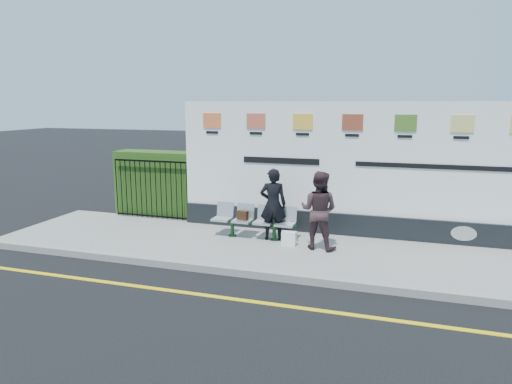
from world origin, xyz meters
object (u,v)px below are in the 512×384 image
woman_left (273,204)px  woman_right (319,210)px  billboard (351,178)px  bench (253,229)px

woman_left → woman_right: (1.06, -0.33, 0.02)m
billboard → bench: billboard is taller
billboard → woman_left: size_ratio=5.05×
billboard → woman_right: bearing=-112.2°
billboard → woman_left: billboard is taller
billboard → bench: size_ratio=4.26×
billboard → woman_left: (-1.56, -0.89, -0.51)m
bench → woman_right: bearing=-10.2°
billboard → woman_left: 1.86m
billboard → bench: 2.47m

